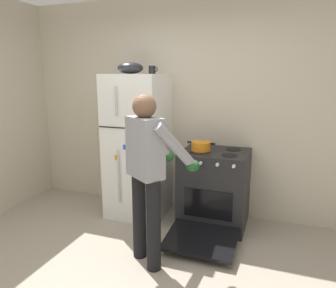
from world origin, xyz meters
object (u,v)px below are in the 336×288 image
object	(u,v)px
refrigerator	(138,146)
coffee_mug	(152,70)
stove_range	(214,189)
red_pot	(201,146)
person_cook	(149,166)
mixing_bowl	(130,68)

from	to	relation	value
refrigerator	coffee_mug	distance (m)	0.95
stove_range	red_pot	world-z (taller)	red_pot
person_cook	red_pot	size ratio (longest dim) A/B	4.93
stove_range	mixing_bowl	size ratio (longest dim) A/B	3.93
mixing_bowl	coffee_mug	bearing A→B (deg)	10.78
refrigerator	mixing_bowl	xyz separation A→B (m)	(-0.08, 0.00, 0.95)
person_cook	mixing_bowl	size ratio (longest dim) A/B	5.17
mixing_bowl	red_pot	bearing A→B (deg)	-3.18
coffee_mug	red_pot	bearing A→B (deg)	-8.90
red_pot	mixing_bowl	world-z (taller)	mixing_bowl
refrigerator	person_cook	distance (m)	1.14
coffee_mug	stove_range	bearing A→B (deg)	-4.86
coffee_mug	refrigerator	bearing A→B (deg)	-164.60
person_cook	coffee_mug	size ratio (longest dim) A/B	14.28
red_pot	mixing_bowl	size ratio (longest dim) A/B	1.05
stove_range	mixing_bowl	xyz separation A→B (m)	(-1.06, 0.02, 1.40)
mixing_bowl	person_cook	bearing A→B (deg)	-56.37
person_cook	mixing_bowl	xyz separation A→B (m)	(-0.65, 0.98, 0.88)
refrigerator	stove_range	distance (m)	1.08
red_pot	coffee_mug	distance (m)	1.07
red_pot	mixing_bowl	distance (m)	1.26
mixing_bowl	refrigerator	bearing A→B (deg)	-0.21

